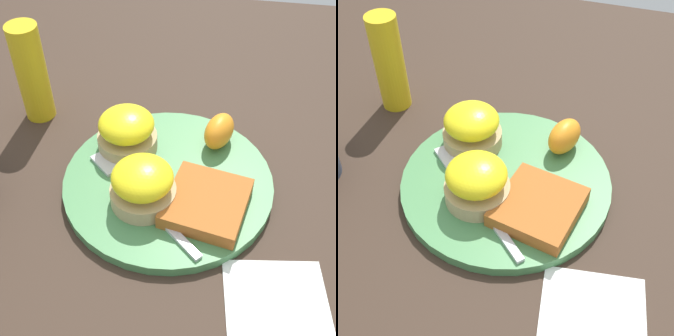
{
  "view_description": "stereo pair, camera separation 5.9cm",
  "coord_description": "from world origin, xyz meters",
  "views": [
    {
      "loc": [
        -0.41,
        -0.07,
        0.46
      ],
      "look_at": [
        0.0,
        0.0,
        0.03
      ],
      "focal_mm": 50.0,
      "sensor_mm": 36.0,
      "label": 1
    },
    {
      "loc": [
        -0.39,
        -0.12,
        0.46
      ],
      "look_at": [
        0.0,
        0.0,
        0.03
      ],
      "focal_mm": 50.0,
      "sensor_mm": 36.0,
      "label": 2
    }
  ],
  "objects": [
    {
      "name": "ground_plane",
      "position": [
        0.0,
        0.0,
        0.0
      ],
      "size": [
        1.1,
        1.1,
        0.0
      ],
      "primitive_type": "plane",
      "color": "#38281E"
    },
    {
      "name": "condiment_bottle",
      "position": [
        0.12,
        0.22,
        0.07
      ],
      "size": [
        0.04,
        0.04,
        0.15
      ],
      "primitive_type": "cylinder",
      "color": "gold",
      "rests_on": "ground_plane"
    },
    {
      "name": "napkin",
      "position": [
        -0.15,
        -0.14,
        0.0
      ],
      "size": [
        0.12,
        0.12,
        0.0
      ],
      "primitive_type": "cube",
      "rotation": [
        0.0,
        0.0,
        0.14
      ],
      "color": "white",
      "rests_on": "ground_plane"
    },
    {
      "name": "sandwich_benedict_right",
      "position": [
        -0.04,
        0.02,
        0.04
      ],
      "size": [
        0.08,
        0.08,
        0.06
      ],
      "color": "tan",
      "rests_on": "plate"
    },
    {
      "name": "plate",
      "position": [
        0.0,
        0.0,
        0.01
      ],
      "size": [
        0.27,
        0.27,
        0.01
      ],
      "primitive_type": "cylinder",
      "color": "#47844C",
      "rests_on": "ground_plane"
    },
    {
      "name": "hashbrown_patty",
      "position": [
        -0.04,
        -0.05,
        0.02
      ],
      "size": [
        0.11,
        0.11,
        0.02
      ],
      "primitive_type": "cube",
      "rotation": [
        0.0,
        0.0,
        -0.19
      ],
      "color": "#A85A23",
      "rests_on": "plate"
    },
    {
      "name": "fork",
      "position": [
        -0.03,
        0.03,
        0.02
      ],
      "size": [
        0.16,
        0.17,
        0.0
      ],
      "color": "silver",
      "rests_on": "plate"
    },
    {
      "name": "orange_wedge",
      "position": [
        0.08,
        -0.06,
        0.04
      ],
      "size": [
        0.07,
        0.05,
        0.04
      ],
      "primitive_type": "ellipsoid",
      "rotation": [
        0.0,
        0.0,
        5.97
      ],
      "color": "orange",
      "rests_on": "plate"
    },
    {
      "name": "sandwich_benedict_left",
      "position": [
        0.05,
        0.06,
        0.04
      ],
      "size": [
        0.08,
        0.08,
        0.06
      ],
      "color": "tan",
      "rests_on": "plate"
    }
  ]
}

